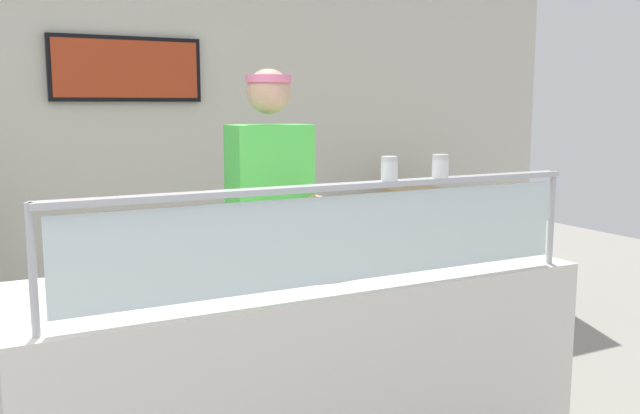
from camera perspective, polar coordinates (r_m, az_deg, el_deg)
The scene contains 10 objects.
shop_rear_unit at distance 4.68m, azimuth -13.56°, elevation 5.29°, with size 6.56×0.13×2.70m.
serving_counter at distance 2.84m, azimuth -1.61°, elevation -14.81°, with size 2.16×0.77×0.95m, color silver.
sneeze_guard at distance 2.35m, azimuth 1.76°, elevation -1.27°, with size 1.98×0.06×0.38m.
pizza_tray at distance 2.76m, azimuth -1.20°, elevation -4.72°, with size 0.52×0.52×0.04m.
pizza_server at distance 2.73m, azimuth -1.14°, elevation -4.37°, with size 0.07×0.28×0.01m, color #ADAFB7.
parmesan_shaker at distance 2.43m, azimuth 5.72°, elevation 3.04°, with size 0.06×0.06×0.09m.
pepper_flake_shaker at distance 2.56m, azimuth 9.87°, elevation 3.22°, with size 0.06×0.06×0.08m.
worker_figure at distance 3.35m, azimuth -4.03°, elevation -1.71°, with size 0.41×0.50×1.76m.
prep_shelf at distance 5.14m, azimuth 8.19°, elevation -5.03°, with size 0.70×0.55×0.81m, color #B7BABF.
pizza_box_stack at distance 5.04m, azimuth 8.32°, elevation 0.45°, with size 0.44×0.44×0.18m.
Camera 1 is at (-0.06, -1.96, 1.60)m, focal length 38.88 mm.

